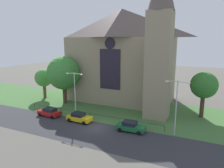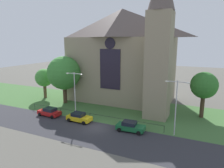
% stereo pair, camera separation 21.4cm
% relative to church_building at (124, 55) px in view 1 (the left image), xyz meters
% --- Properties ---
extents(ground, '(160.00, 160.00, 0.00)m').
position_rel_church_building_xyz_m(ground, '(1.91, -5.97, -10.27)').
color(ground, '#56544C').
extents(road_asphalt, '(120.00, 8.00, 0.01)m').
position_rel_church_building_xyz_m(road_asphalt, '(1.91, -17.97, -10.27)').
color(road_asphalt, '#2D2D33').
rests_on(road_asphalt, ground).
extents(grass_verge, '(120.00, 20.00, 0.01)m').
position_rel_church_building_xyz_m(grass_verge, '(1.91, -7.97, -10.27)').
color(grass_verge, '#3D6633').
rests_on(grass_verge, ground).
extents(church_building, '(23.20, 16.20, 26.00)m').
position_rel_church_building_xyz_m(church_building, '(0.00, 0.00, 0.00)').
color(church_building, gray).
rests_on(church_building, ground).
extents(iron_railing, '(25.25, 0.07, 1.13)m').
position_rel_church_building_xyz_m(iron_railing, '(-0.77, -13.47, -9.32)').
color(iron_railing, black).
rests_on(iron_railing, ground).
extents(tree_left_far, '(4.15, 4.15, 6.88)m').
position_rel_church_building_xyz_m(tree_left_far, '(-17.77, -5.71, -5.54)').
color(tree_left_far, brown).
rests_on(tree_left_far, ground).
extents(tree_right_far, '(4.60, 4.60, 8.11)m').
position_rel_church_building_xyz_m(tree_right_far, '(16.52, -4.18, -4.54)').
color(tree_right_far, '#423021').
rests_on(tree_right_far, ground).
extents(tree_left_near, '(7.09, 7.09, 10.14)m').
position_rel_church_building_xyz_m(tree_left_near, '(-10.77, -7.21, -3.71)').
color(tree_left_near, '#423021').
rests_on(tree_left_near, ground).
extents(streetlamp_near, '(3.37, 0.26, 8.03)m').
position_rel_church_building_xyz_m(streetlamp_near, '(-3.65, -13.57, -5.15)').
color(streetlamp_near, '#B2B2B7').
rests_on(streetlamp_near, ground).
extents(streetlamp_far, '(3.37, 0.26, 8.00)m').
position_rel_church_building_xyz_m(streetlamp_far, '(13.27, -13.57, -5.16)').
color(streetlamp_far, '#B2B2B7').
rests_on(streetlamp_far, ground).
extents(parked_car_red, '(4.26, 2.15, 1.51)m').
position_rel_church_building_xyz_m(parked_car_red, '(-8.31, -14.98, -9.53)').
color(parked_car_red, '#B21919').
rests_on(parked_car_red, ground).
extents(parked_car_yellow, '(4.25, 2.12, 1.51)m').
position_rel_church_building_xyz_m(parked_car_yellow, '(-1.99, -14.97, -9.53)').
color(parked_car_yellow, gold).
rests_on(parked_car_yellow, ground).
extents(parked_car_green, '(4.26, 2.15, 1.51)m').
position_rel_church_building_xyz_m(parked_car_green, '(7.10, -14.95, -9.53)').
color(parked_car_green, '#196033').
rests_on(parked_car_green, ground).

